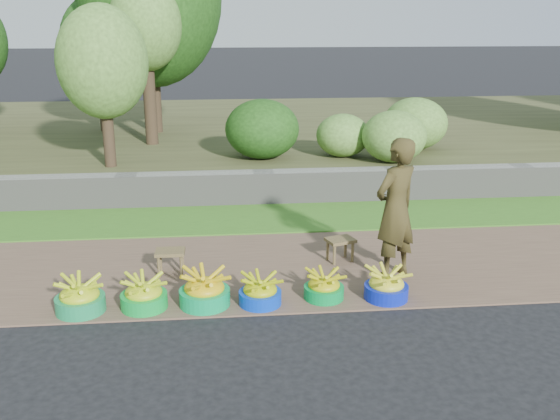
{
  "coord_description": "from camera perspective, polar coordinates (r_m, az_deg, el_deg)",
  "views": [
    {
      "loc": [
        -0.7,
        -5.88,
        2.99
      ],
      "look_at": [
        0.0,
        1.3,
        0.75
      ],
      "focal_mm": 40.0,
      "sensor_mm": 36.0,
      "label": 1
    }
  ],
  "objects": [
    {
      "name": "basin_b",
      "position": [
        6.83,
        -12.35,
        -7.59
      ],
      "size": [
        0.5,
        0.5,
        0.37
      ],
      "color": "#089B33",
      "rests_on": "ground"
    },
    {
      "name": "vendor_woman",
      "position": [
        7.35,
        10.52,
        0.1
      ],
      "size": [
        0.73,
        0.67,
        1.68
      ],
      "primitive_type": "imported",
      "rotation": [
        0.0,
        0.0,
        3.73
      ],
      "color": "black",
      "rests_on": "dirt_shoulder"
    },
    {
      "name": "vegetation",
      "position": [
        12.96,
        -1.64,
        15.71
      ],
      "size": [
        34.37,
        5.81,
        4.84
      ],
      "color": "#322618",
      "rests_on": "earth_bank"
    },
    {
      "name": "basin_d",
      "position": [
        6.77,
        -1.83,
        -7.52
      ],
      "size": [
        0.46,
        0.46,
        0.34
      ],
      "color": "#0634C3",
      "rests_on": "ground"
    },
    {
      "name": "basin_e",
      "position": [
        6.92,
        4.04,
        -7.05
      ],
      "size": [
        0.44,
        0.44,
        0.33
      ],
      "color": "#008735",
      "rests_on": "ground"
    },
    {
      "name": "ground_plane",
      "position": [
        6.63,
        1.08,
        -9.55
      ],
      "size": [
        120.0,
        120.0,
        0.0
      ],
      "primitive_type": "plane",
      "color": "black",
      "rests_on": "ground"
    },
    {
      "name": "basin_a",
      "position": [
        6.92,
        -17.83,
        -7.64
      ],
      "size": [
        0.52,
        0.52,
        0.39
      ],
      "color": "#16864B",
      "rests_on": "ground"
    },
    {
      "name": "stool_left",
      "position": [
        7.59,
        -10.0,
        -4.09
      ],
      "size": [
        0.35,
        0.27,
        0.31
      ],
      "rotation": [
        0.0,
        0.0,
        -0.01
      ],
      "color": "brown",
      "rests_on": "dirt_shoulder"
    },
    {
      "name": "grass_verge",
      "position": [
        9.63,
        -1.15,
        -0.73
      ],
      "size": [
        80.0,
        1.5,
        0.04
      ],
      "primitive_type": "cube",
      "color": "#3A7420",
      "rests_on": "ground"
    },
    {
      "name": "dirt_shoulder",
      "position": [
        7.76,
        0.01,
        -5.34
      ],
      "size": [
        80.0,
        2.5,
        0.02
      ],
      "primitive_type": "cube",
      "color": "brown",
      "rests_on": "ground"
    },
    {
      "name": "stool_right",
      "position": [
        7.91,
        5.53,
        -3.04
      ],
      "size": [
        0.4,
        0.35,
        0.3
      ],
      "rotation": [
        0.0,
        0.0,
        0.31
      ],
      "color": "brown",
      "rests_on": "dirt_shoulder"
    },
    {
      "name": "retaining_wall",
      "position": [
        10.37,
        -1.53,
        2.06
      ],
      "size": [
        80.0,
        0.35,
        0.55
      ],
      "primitive_type": "cube",
      "color": "gray",
      "rests_on": "ground"
    },
    {
      "name": "basin_c",
      "position": [
        6.78,
        -6.92,
        -7.34
      ],
      "size": [
        0.54,
        0.54,
        0.41
      ],
      "color": "#04974F",
      "rests_on": "ground"
    },
    {
      "name": "earth_bank",
      "position": [
        15.15,
        -2.88,
        6.8
      ],
      "size": [
        80.0,
        10.0,
        0.5
      ],
      "primitive_type": "cube",
      "color": "#454826",
      "rests_on": "ground"
    },
    {
      "name": "basin_f",
      "position": [
        6.99,
        9.7,
        -6.89
      ],
      "size": [
        0.48,
        0.48,
        0.36
      ],
      "color": "#0A1CAF",
      "rests_on": "ground"
    }
  ]
}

